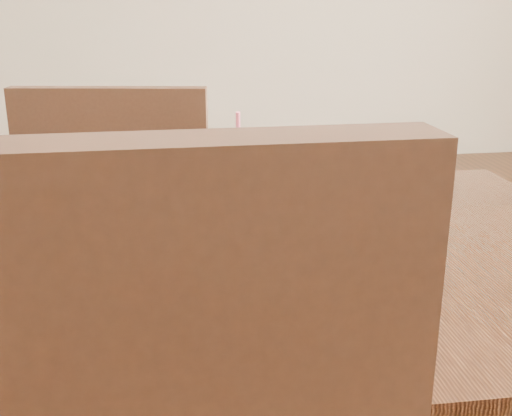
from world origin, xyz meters
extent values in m
cube|color=black|center=(0.00, 0.00, 0.73)|extent=(1.20, 0.80, 0.04)
cylinder|color=black|center=(0.55, 0.35, 0.35)|extent=(0.05, 0.05, 0.71)
cube|color=black|center=(-0.19, 0.72, 0.44)|extent=(0.49, 0.49, 0.04)
cube|color=black|center=(-0.22, 0.53, 0.69)|extent=(0.43, 0.11, 0.47)
cylinder|color=black|center=(0.02, 0.88, 0.21)|extent=(0.04, 0.04, 0.42)
cylinder|color=black|center=(-0.34, 0.94, 0.21)|extent=(0.04, 0.04, 0.42)
cylinder|color=black|center=(-0.04, 0.51, 0.21)|extent=(0.04, 0.04, 0.42)
cylinder|color=black|center=(-0.40, 0.57, 0.21)|extent=(0.04, 0.04, 0.42)
torus|color=black|center=(0.03, -0.01, 0.77)|extent=(0.37, 0.37, 0.01)
ellipsoid|color=beige|center=(0.03, -0.01, 0.83)|extent=(0.21, 0.18, 0.03)
cube|color=white|center=(-0.27, -0.05, 0.75)|extent=(0.22, 0.20, 0.01)
cylinder|color=white|center=(0.01, 0.20, 0.82)|extent=(0.08, 0.08, 0.13)
cylinder|color=white|center=(0.01, 0.20, 0.79)|extent=(0.07, 0.07, 0.07)
cylinder|color=#EF5A7E|center=(0.03, 0.21, 0.84)|extent=(0.01, 0.04, 0.17)
camera|label=1|loc=(-0.10, -0.88, 1.11)|focal=45.00mm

